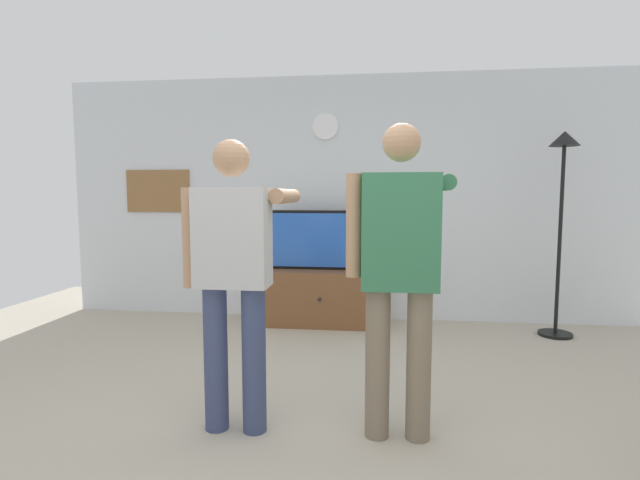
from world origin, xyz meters
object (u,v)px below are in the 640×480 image
Objects in this scene: tv_stand at (322,297)px; person_standing_nearer_lamp at (234,268)px; wall_clock at (325,126)px; floor_lamp at (562,191)px; person_standing_nearer_couch at (400,263)px; framed_picture at (158,191)px; television at (323,240)px.

tv_stand is 0.67× the size of person_standing_nearer_lamp.
wall_clock is at bearing 90.00° from tv_stand.
floor_lamp is (2.35, -0.14, 1.13)m from tv_stand.
person_standing_nearer_couch is (0.71, -2.31, 0.72)m from tv_stand.
floor_lamp is at bearing -3.46° from tv_stand.
wall_clock is at bearing -0.15° from framed_picture.
tv_stand is 2.61m from floor_lamp.
person_standing_nearer_lamp is 0.95m from person_standing_nearer_couch.
television is 0.57× the size of floor_lamp.
framed_picture is at bearing 172.79° from television.
person_standing_nearer_couch is at bearing -73.30° from television.
person_standing_nearer_couch is at bearing -127.11° from floor_lamp.
person_standing_nearer_lamp is (1.72, -2.64, -0.47)m from framed_picture.
television is 2.47m from person_standing_nearer_couch.
person_standing_nearer_couch is (0.71, -2.60, -1.13)m from wall_clock.
wall_clock is at bearing 105.21° from person_standing_nearer_couch.
framed_picture is 3.18m from person_standing_nearer_lamp.
television is 2.40m from person_standing_nearer_lamp.
framed_picture is at bearing 171.47° from tv_stand.
framed_picture is (-1.97, 0.30, 1.14)m from tv_stand.
wall_clock is (0.00, 0.29, 1.85)m from tv_stand.
floor_lamp is (4.32, -0.44, -0.01)m from framed_picture.
floor_lamp reaches higher than person_standing_nearer_couch.
floor_lamp is 1.17× the size of person_standing_nearer_lamp.
person_standing_nearer_lamp is at bearing -56.82° from framed_picture.
floor_lamp reaches higher than framed_picture.
framed_picture reaches higher than television.
wall_clock reaches higher than television.
framed_picture is at bearing 123.18° from person_standing_nearer_lamp.
tv_stand is 4.03× the size of wall_clock.
television is 2.05m from framed_picture.
tv_stand is at bearing -90.00° from television.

